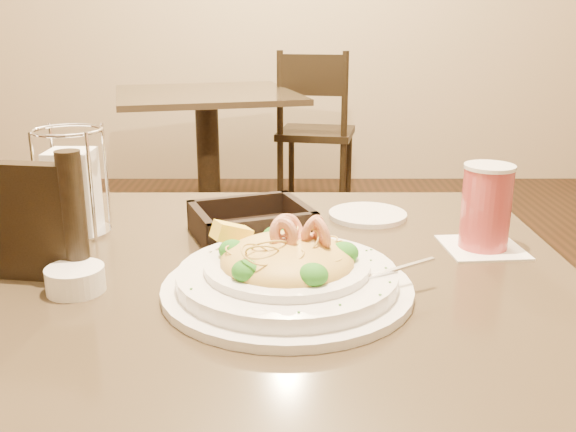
{
  "coord_description": "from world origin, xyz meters",
  "views": [
    {
      "loc": [
        -0.0,
        -0.93,
        1.11
      ],
      "look_at": [
        0.0,
        0.02,
        0.81
      ],
      "focal_mm": 40.0,
      "sensor_mm": 36.0,
      "label": 1
    }
  ],
  "objects_px": {
    "bread_basket": "(251,225)",
    "dining_chair_near": "(33,365)",
    "butter_ramekin": "(75,279)",
    "dining_chair_far": "(315,127)",
    "pasta_bowl": "(287,271)",
    "side_plate": "(368,215)",
    "drink_glass": "(486,208)",
    "main_table": "(288,397)",
    "background_table": "(207,136)",
    "napkin_caddy": "(73,189)"
  },
  "relations": [
    {
      "from": "dining_chair_near",
      "to": "napkin_caddy",
      "type": "xyz_separation_m",
      "value": [
        0.09,
        0.06,
        0.32
      ]
    },
    {
      "from": "napkin_caddy",
      "to": "main_table",
      "type": "bearing_deg",
      "value": -24.1
    },
    {
      "from": "dining_chair_near",
      "to": "dining_chair_far",
      "type": "distance_m",
      "value": 2.71
    },
    {
      "from": "pasta_bowl",
      "to": "side_plate",
      "type": "height_order",
      "value": "pasta_bowl"
    },
    {
      "from": "main_table",
      "to": "background_table",
      "type": "distance_m",
      "value": 2.46
    },
    {
      "from": "dining_chair_near",
      "to": "butter_ramekin",
      "type": "height_order",
      "value": "dining_chair_near"
    },
    {
      "from": "pasta_bowl",
      "to": "drink_glass",
      "type": "distance_m",
      "value": 0.38
    },
    {
      "from": "main_table",
      "to": "dining_chair_near",
      "type": "relative_size",
      "value": 0.97
    },
    {
      "from": "dining_chair_near",
      "to": "napkin_caddy",
      "type": "relative_size",
      "value": 4.8
    },
    {
      "from": "pasta_bowl",
      "to": "butter_ramekin",
      "type": "height_order",
      "value": "pasta_bowl"
    },
    {
      "from": "background_table",
      "to": "napkin_caddy",
      "type": "distance_m",
      "value": 2.28
    },
    {
      "from": "butter_ramekin",
      "to": "drink_glass",
      "type": "bearing_deg",
      "value": 15.52
    },
    {
      "from": "pasta_bowl",
      "to": "napkin_caddy",
      "type": "relative_size",
      "value": 2.02
    },
    {
      "from": "background_table",
      "to": "side_plate",
      "type": "xyz_separation_m",
      "value": [
        0.58,
        -2.16,
        0.24
      ]
    },
    {
      "from": "drink_glass",
      "to": "butter_ramekin",
      "type": "xyz_separation_m",
      "value": [
        -0.63,
        -0.18,
        -0.05
      ]
    },
    {
      "from": "main_table",
      "to": "drink_glass",
      "type": "distance_m",
      "value": 0.46
    },
    {
      "from": "pasta_bowl",
      "to": "bread_basket",
      "type": "xyz_separation_m",
      "value": [
        -0.06,
        0.25,
        -0.01
      ]
    },
    {
      "from": "bread_basket",
      "to": "drink_glass",
      "type": "bearing_deg",
      "value": -9.46
    },
    {
      "from": "pasta_bowl",
      "to": "drink_glass",
      "type": "height_order",
      "value": "drink_glass"
    },
    {
      "from": "dining_chair_near",
      "to": "bread_basket",
      "type": "relative_size",
      "value": 3.85
    },
    {
      "from": "main_table",
      "to": "butter_ramekin",
      "type": "xyz_separation_m",
      "value": [
        -0.3,
        -0.08,
        0.25
      ]
    },
    {
      "from": "dining_chair_far",
      "to": "pasta_bowl",
      "type": "relative_size",
      "value": 2.38
    },
    {
      "from": "pasta_bowl",
      "to": "bread_basket",
      "type": "distance_m",
      "value": 0.26
    },
    {
      "from": "dining_chair_near",
      "to": "butter_ramekin",
      "type": "xyz_separation_m",
      "value": [
        0.16,
        -0.2,
        0.25
      ]
    },
    {
      "from": "butter_ramekin",
      "to": "dining_chair_far",
      "type": "bearing_deg",
      "value": 80.71
    },
    {
      "from": "pasta_bowl",
      "to": "butter_ramekin",
      "type": "xyz_separation_m",
      "value": [
        -0.3,
        0.01,
        -0.01
      ]
    },
    {
      "from": "background_table",
      "to": "napkin_caddy",
      "type": "xyz_separation_m",
      "value": [
        0.04,
        -2.25,
        0.31
      ]
    },
    {
      "from": "background_table",
      "to": "bread_basket",
      "type": "xyz_separation_m",
      "value": [
        0.36,
        -2.27,
        0.25
      ]
    },
    {
      "from": "pasta_bowl",
      "to": "main_table",
      "type": "bearing_deg",
      "value": 89.01
    },
    {
      "from": "pasta_bowl",
      "to": "drink_glass",
      "type": "xyz_separation_m",
      "value": [
        0.33,
        0.18,
        0.04
      ]
    },
    {
      "from": "dining_chair_far",
      "to": "drink_glass",
      "type": "bearing_deg",
      "value": 104.25
    },
    {
      "from": "dining_chair_near",
      "to": "napkin_caddy",
      "type": "bearing_deg",
      "value": -136.44
    },
    {
      "from": "pasta_bowl",
      "to": "drink_glass",
      "type": "relative_size",
      "value": 2.69
    },
    {
      "from": "butter_ramekin",
      "to": "bread_basket",
      "type": "bearing_deg",
      "value": 45.45
    },
    {
      "from": "dining_chair_far",
      "to": "side_plate",
      "type": "height_order",
      "value": "dining_chair_far"
    },
    {
      "from": "main_table",
      "to": "bread_basket",
      "type": "xyz_separation_m",
      "value": [
        -0.07,
        0.16,
        0.25
      ]
    },
    {
      "from": "background_table",
      "to": "drink_glass",
      "type": "relative_size",
      "value": 7.54
    },
    {
      "from": "butter_ramekin",
      "to": "pasta_bowl",
      "type": "bearing_deg",
      "value": -1.08
    },
    {
      "from": "pasta_bowl",
      "to": "drink_glass",
      "type": "bearing_deg",
      "value": 28.72
    },
    {
      "from": "main_table",
      "to": "dining_chair_near",
      "type": "height_order",
      "value": "dining_chair_near"
    },
    {
      "from": "dining_chair_near",
      "to": "pasta_bowl",
      "type": "bearing_deg",
      "value": 165.57
    },
    {
      "from": "pasta_bowl",
      "to": "dining_chair_far",
      "type": "bearing_deg",
      "value": 86.74
    },
    {
      "from": "dining_chair_near",
      "to": "butter_ramekin",
      "type": "distance_m",
      "value": 0.36
    },
    {
      "from": "background_table",
      "to": "butter_ramekin",
      "type": "bearing_deg",
      "value": -87.3
    },
    {
      "from": "pasta_bowl",
      "to": "side_plate",
      "type": "relative_size",
      "value": 2.57
    },
    {
      "from": "main_table",
      "to": "background_table",
      "type": "height_order",
      "value": "same"
    },
    {
      "from": "bread_basket",
      "to": "dining_chair_near",
      "type": "bearing_deg",
      "value": -173.47
    },
    {
      "from": "dining_chair_far",
      "to": "butter_ramekin",
      "type": "distance_m",
      "value": 2.89
    },
    {
      "from": "drink_glass",
      "to": "napkin_caddy",
      "type": "bearing_deg",
      "value": 173.62
    },
    {
      "from": "drink_glass",
      "to": "main_table",
      "type": "bearing_deg",
      "value": -164.56
    }
  ]
}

